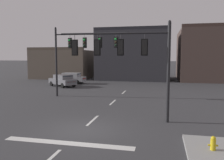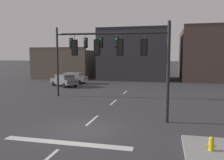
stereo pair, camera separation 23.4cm
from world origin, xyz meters
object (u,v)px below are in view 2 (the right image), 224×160
car_lot_nearside (64,80)px  car_lot_middle (72,78)px  signal_mast_near_side (128,54)px  signal_mast_far_side (80,49)px  fire_hydrant (211,146)px

car_lot_nearside → car_lot_middle: (-0.24, 3.43, 0.00)m
signal_mast_near_side → car_lot_middle: (-11.50, 18.24, -3.38)m
signal_mast_far_side → fire_hydrant: 16.08m
car_lot_middle → car_lot_nearside: bearing=-85.9°
car_lot_nearside → fire_hydrant: 24.55m
car_lot_nearside → car_lot_middle: 3.44m
car_lot_middle → fire_hydrant: 27.43m
car_lot_middle → fire_hydrant: (15.71, -22.48, -0.53)m
car_lot_nearside → signal_mast_near_side: bearing=-52.8°
signal_mast_near_side → car_lot_nearside: 18.91m
signal_mast_near_side → fire_hydrant: 7.15m
signal_mast_near_side → fire_hydrant: size_ratio=9.13×
signal_mast_near_side → car_lot_middle: bearing=122.2°
signal_mast_near_side → car_lot_middle: 21.82m
signal_mast_far_side → car_lot_middle: bearing=116.5°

